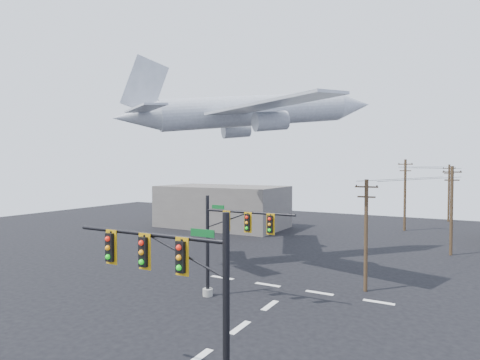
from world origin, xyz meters
The scene contains 11 objects.
ground centered at (0.00, 0.00, 0.00)m, with size 120.00×120.00×0.00m, color black.
lane_markings centered at (0.00, 5.33, 0.01)m, with size 14.00×21.20×0.01m.
signal_mast_near centered at (1.65, -3.35, 4.16)m, with size 7.51×0.81×7.33m.
signal_mast_far centered at (-2.94, 7.62, 3.91)m, with size 6.72×0.76×6.92m.
utility_pole_a centered at (4.75, 13.94, 4.17)m, with size 1.60×0.27×7.98m.
utility_pole_b centered at (9.85, 29.95, 4.67)m, with size 1.72×0.80×8.92m.
utility_pole_c centered at (3.94, 44.03, 5.15)m, with size 1.97×0.72×9.84m.
utility_pole_d centered at (9.03, 57.21, 4.80)m, with size 1.89×0.50×9.18m.
power_lines centered at (6.92, 35.69, 8.42)m, with size 7.63×43.28×1.00m.
airliner centered at (-6.22, 18.04, 13.96)m, with size 20.69×21.73×6.63m.
building_left centered at (-20.00, 35.00, 3.00)m, with size 18.00×10.00×6.00m, color #645E58.
Camera 1 is at (10.51, -15.11, 8.92)m, focal length 30.00 mm.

